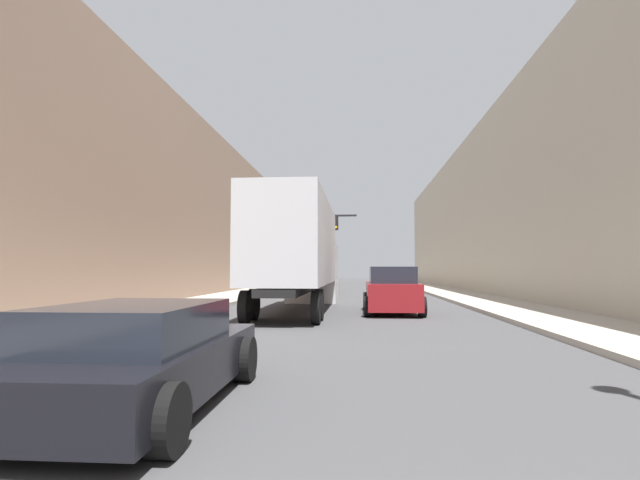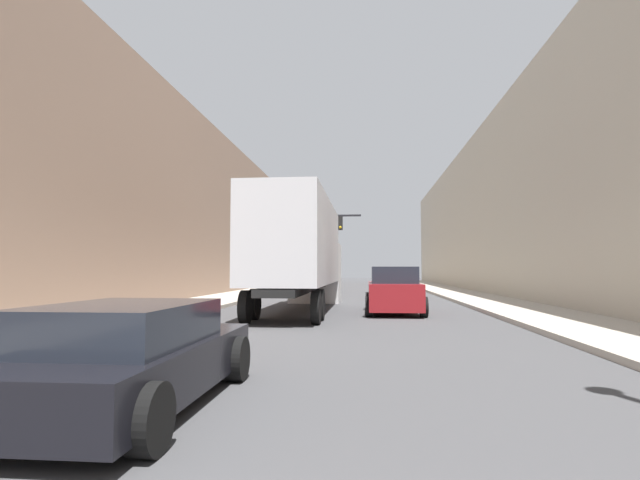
# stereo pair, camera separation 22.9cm
# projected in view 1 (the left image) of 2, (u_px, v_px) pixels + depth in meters

# --- Properties ---
(sidewalk_right) EXTENTS (3.24, 80.00, 0.15)m
(sidewalk_right) POSITION_uv_depth(u_px,v_px,m) (463.00, 296.00, 29.54)
(sidewalk_right) COLOR #B2A899
(sidewalk_right) RESTS_ON ground
(sidewalk_left) EXTENTS (3.24, 80.00, 0.15)m
(sidewalk_left) POSITION_uv_depth(u_px,v_px,m) (239.00, 295.00, 30.60)
(sidewalk_left) COLOR #B2A899
(sidewalk_left) RESTS_ON ground
(building_right) EXTENTS (6.00, 80.00, 11.15)m
(building_right) POSITION_uv_depth(u_px,v_px,m) (541.00, 203.00, 29.51)
(building_right) COLOR #BCB29E
(building_right) RESTS_ON ground
(building_left) EXTENTS (6.00, 80.00, 10.39)m
(building_left) POSITION_uv_depth(u_px,v_px,m) (167.00, 213.00, 31.26)
(building_left) COLOR #997A66
(building_left) RESTS_ON ground
(semi_truck) EXTENTS (2.42, 12.72, 4.17)m
(semi_truck) POSITION_uv_depth(u_px,v_px,m) (300.00, 252.00, 19.87)
(semi_truck) COLOR silver
(semi_truck) RESTS_ON ground
(sedan_car) EXTENTS (2.06, 4.24, 1.22)m
(sedan_car) POSITION_uv_depth(u_px,v_px,m) (140.00, 357.00, 5.82)
(sedan_car) COLOR black
(sedan_car) RESTS_ON ground
(suv_car) EXTENTS (2.09, 4.53, 1.72)m
(suv_car) POSITION_uv_depth(u_px,v_px,m) (392.00, 291.00, 18.60)
(suv_car) COLOR maroon
(suv_car) RESTS_ON ground
(traffic_signal_gantry) EXTENTS (5.55, 0.35, 5.50)m
(traffic_signal_gantry) POSITION_uv_depth(u_px,v_px,m) (298.00, 235.00, 33.17)
(traffic_signal_gantry) COLOR black
(traffic_signal_gantry) RESTS_ON ground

